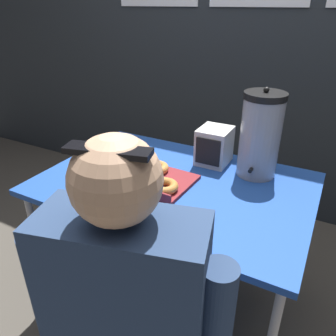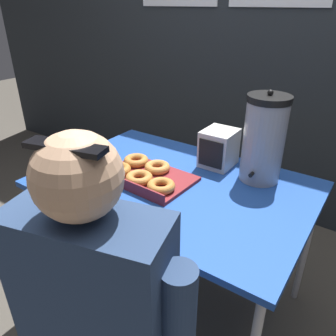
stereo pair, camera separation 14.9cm
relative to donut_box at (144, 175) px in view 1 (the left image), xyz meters
name	(u,v)px [view 1 (the left image)]	position (x,y,z in m)	size (l,w,h in m)	color
ground_plane	(173,293)	(0.13, 0.06, -0.74)	(12.00, 12.00, 0.00)	#4C473F
back_wall	(257,25)	(0.13, 1.22, 0.58)	(6.00, 0.11, 2.63)	#23282D
folding_table	(175,190)	(0.13, 0.06, -0.07)	(1.21, 0.83, 0.72)	#1E479E
donut_box	(144,175)	(0.00, 0.00, 0.00)	(0.42, 0.30, 0.05)	maroon
coffee_urn	(260,135)	(0.44, 0.31, 0.17)	(0.19, 0.21, 0.41)	#939399
cell_phone	(89,164)	(-0.33, 0.00, -0.02)	(0.09, 0.15, 0.01)	black
space_heater	(214,146)	(0.21, 0.33, 0.07)	(0.15, 0.18, 0.18)	silver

